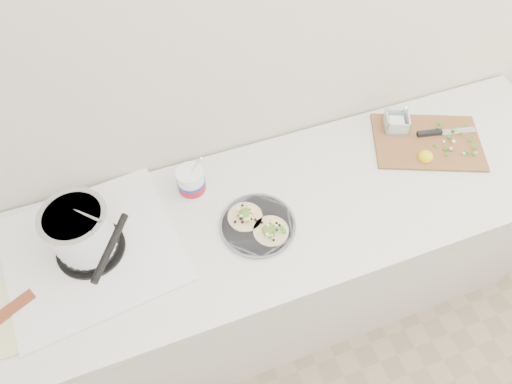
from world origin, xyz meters
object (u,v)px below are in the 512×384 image
object	(u,v)px
tub	(192,181)
bacon_plate	(8,314)
stove	(85,238)
taco_plate	(258,224)
cutboard	(426,138)

from	to	relation	value
tub	bacon_plate	distance (m)	0.71
tub	stove	bearing A→B (deg)	-162.56
taco_plate	bacon_plate	xyz separation A→B (m)	(-0.83, -0.03, -0.01)
taco_plate	bacon_plate	bearing A→B (deg)	-177.65
tub	cutboard	xyz separation A→B (m)	(0.94, -0.07, -0.05)
stove	taco_plate	xyz separation A→B (m)	(0.55, -0.10, -0.07)
stove	tub	xyz separation A→B (m)	(0.38, 0.12, -0.02)
cutboard	bacon_plate	world-z (taller)	cutboard
tub	taco_plate	bearing A→B (deg)	-52.35
taco_plate	cutboard	world-z (taller)	cutboard
taco_plate	bacon_plate	size ratio (longest dim) A/B	0.95
stove	cutboard	size ratio (longest dim) A/B	1.22
tub	bacon_plate	bearing A→B (deg)	-158.97
tub	bacon_plate	world-z (taller)	tub
bacon_plate	cutboard	bearing A→B (deg)	6.40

